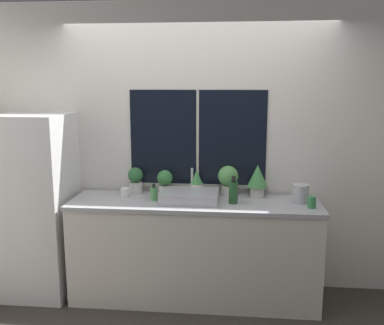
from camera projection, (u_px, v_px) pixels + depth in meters
The scene contains 16 objects.
ground_plane at pixel (191, 314), 3.69m from camera, with size 14.00×14.00×0.00m, color #38332D.
wall_back at pixel (198, 148), 4.08m from camera, with size 8.00×0.09×2.70m.
wall_left at pixel (25, 135), 5.11m from camera, with size 0.06×7.00×2.70m.
counter at pixel (194, 250), 3.89m from camera, with size 2.22×0.61×0.93m.
refrigerator at pixel (34, 204), 4.01m from camera, with size 0.72×0.73×1.69m.
sink at pixel (190, 196), 3.80m from camera, with size 0.51×0.43×0.26m.
potted_plant_far_left at pixel (136, 179), 4.05m from camera, with size 0.14×0.14×0.25m.
potted_plant_left at pixel (165, 181), 4.03m from camera, with size 0.15×0.15×0.23m.
potted_plant_center at pixel (197, 183), 4.00m from camera, with size 0.13×0.13×0.24m.
potted_plant_right at pixel (228, 179), 3.96m from camera, with size 0.19×0.19×0.28m.
potted_plant_far_right at pixel (257, 178), 3.93m from camera, with size 0.19×0.19×0.30m.
soap_bottle at pixel (154, 194), 3.81m from camera, with size 0.06×0.06×0.15m.
bottle_tall at pixel (233, 192), 3.72m from camera, with size 0.08×0.08×0.24m.
mug_white at pixel (125, 193), 3.93m from camera, with size 0.08×0.08×0.08m.
mug_green at pixel (312, 202), 3.59m from camera, with size 0.07×0.07×0.10m.
kettle at pixel (301, 193), 3.74m from camera, with size 0.14×0.14×0.18m.
Camera 1 is at (0.34, -3.36, 1.97)m, focal length 40.00 mm.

